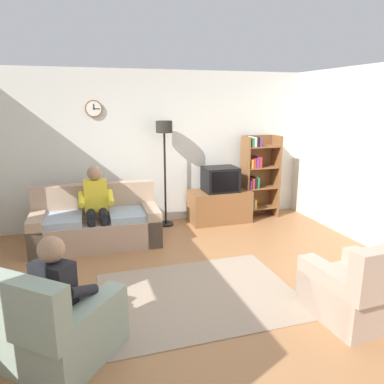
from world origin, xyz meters
The scene contains 12 objects.
ground_plane centered at (0.00, 0.00, 0.00)m, with size 12.00×12.00×0.00m, color #9E6B42.
back_wall_assembly centered at (0.00, 2.66, 1.35)m, with size 6.20×0.17×2.70m.
couch centered at (-1.15, 1.79, 0.31)m, with size 1.92×0.92×0.90m.
tv_stand centered at (1.07, 2.25, 0.29)m, with size 1.10×0.56×0.58m.
tv centered at (1.07, 2.23, 0.80)m, with size 0.60×0.49×0.44m.
bookshelf centered at (1.86, 2.32, 0.81)m, with size 0.68×0.36×1.55m.
floor_lamp centered at (0.08, 2.35, 1.45)m, with size 0.28×0.28×1.85m.
armchair_near_window centered at (-1.61, -0.84, 0.29)m, with size 1.18×1.19×0.90m.
armchair_near_bookshelf centered at (1.27, -1.08, 0.29)m, with size 0.85×0.93×0.90m.
area_rug centered at (-0.13, -0.19, 0.01)m, with size 2.20×1.70×0.01m, color gray.
person_on_couch centered at (-1.13, 1.68, 0.70)m, with size 0.52×0.54×1.24m.
person_in_left_armchair centered at (-1.55, -0.77, 0.60)m, with size 0.63×0.64×1.12m.
Camera 1 is at (-1.34, -3.83, 2.18)m, focal length 34.49 mm.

